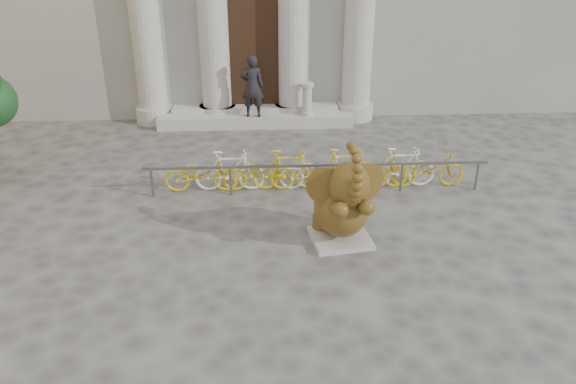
{
  "coord_description": "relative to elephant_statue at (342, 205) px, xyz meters",
  "views": [
    {
      "loc": [
        0.15,
        -7.52,
        5.78
      ],
      "look_at": [
        0.65,
        2.13,
        1.1
      ],
      "focal_mm": 35.0,
      "sensor_mm": 36.0,
      "label": 1
    }
  ],
  "objects": [
    {
      "name": "pedestrian",
      "position": [
        -1.77,
        6.98,
        0.47
      ],
      "size": [
        0.69,
        0.46,
        1.87
      ],
      "primitive_type": "imported",
      "rotation": [
        0.0,
        0.0,
        3.13
      ],
      "color": "black",
      "rests_on": "entrance_steps"
    },
    {
      "name": "bike_rack",
      "position": [
        -0.27,
        2.49,
        -0.32
      ],
      "size": [
        8.0,
        0.53,
        1.0
      ],
      "color": "slate",
      "rests_on": "ground"
    },
    {
      "name": "balustrade_post",
      "position": [
        -0.11,
        7.03,
        -0.0
      ],
      "size": [
        0.41,
        0.41,
        1.0
      ],
      "color": "#A8A59E",
      "rests_on": "entrance_steps"
    },
    {
      "name": "elephant_statue",
      "position": [
        0.0,
        0.0,
        0.0
      ],
      "size": [
        1.5,
        1.75,
        2.26
      ],
      "rotation": [
        0.0,
        0.0,
        0.15
      ],
      "color": "#A8A59E",
      "rests_on": "ground"
    },
    {
      "name": "entrance_steps",
      "position": [
        -1.7,
        7.33,
        -0.64
      ],
      "size": [
        6.0,
        1.2,
        0.36
      ],
      "primitive_type": "cube",
      "color": "#A8A59E",
      "rests_on": "ground"
    },
    {
      "name": "ground",
      "position": [
        -1.7,
        -2.07,
        -0.82
      ],
      "size": [
        80.0,
        80.0,
        0.0
      ],
      "primitive_type": "plane",
      "color": "#474442",
      "rests_on": "ground"
    }
  ]
}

